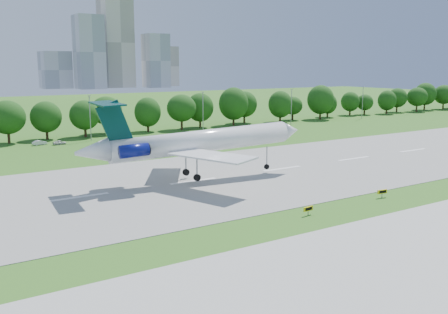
% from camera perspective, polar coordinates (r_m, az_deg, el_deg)
% --- Properties ---
extents(ground, '(600.00, 600.00, 0.00)m').
position_cam_1_polar(ground, '(81.57, 17.81, -4.36)').
color(ground, '#295D18').
rests_on(ground, ground).
extents(runway, '(400.00, 45.00, 0.08)m').
position_cam_1_polar(runway, '(98.88, 6.66, -1.35)').
color(runway, gray).
rests_on(runway, ground).
extents(tree_line, '(288.40, 8.40, 10.40)m').
position_cam_1_polar(tree_line, '(155.26, -9.10, 5.16)').
color(tree_line, '#382314').
rests_on(tree_line, ground).
extents(light_poles, '(175.90, 0.25, 12.19)m').
position_cam_1_polar(light_poles, '(145.12, -8.43, 4.88)').
color(light_poles, gray).
rests_on(light_poles, ground).
extents(skyline, '(127.00, 52.00, 80.00)m').
position_cam_1_polar(skyline, '(469.34, -12.56, 11.47)').
color(skyline, '#B2B2B7').
rests_on(skyline, ground).
extents(airliner, '(42.49, 30.82, 14.18)m').
position_cam_1_polar(airliner, '(86.67, -3.72, 1.78)').
color(airliner, white).
rests_on(airliner, ground).
extents(taxi_sign_left, '(1.72, 0.38, 1.20)m').
position_cam_1_polar(taxi_sign_left, '(69.15, 9.61, -5.87)').
color(taxi_sign_left, gray).
rests_on(taxi_sign_left, ground).
extents(taxi_sign_centre, '(1.78, 0.44, 1.25)m').
position_cam_1_polar(taxi_sign_centre, '(80.83, 17.63, -3.81)').
color(taxi_sign_centre, gray).
rests_on(taxi_sign_centre, ground).
extents(service_vehicle_a, '(3.87, 2.12, 1.21)m').
position_cam_1_polar(service_vehicle_a, '(136.13, -20.33, 1.54)').
color(service_vehicle_a, silver).
rests_on(service_vehicle_a, ground).
extents(service_vehicle_b, '(3.47, 1.65, 1.15)m').
position_cam_1_polar(service_vehicle_b, '(135.05, -18.29, 1.59)').
color(service_vehicle_b, silver).
rests_on(service_vehicle_b, ground).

